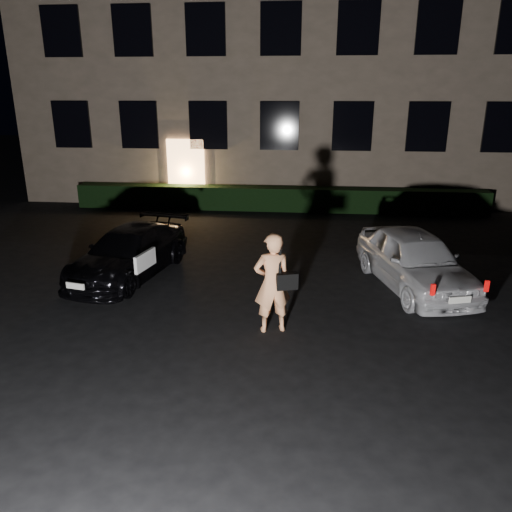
# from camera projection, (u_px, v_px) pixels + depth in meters

# --- Properties ---
(ground) EXTENTS (80.00, 80.00, 0.00)m
(ground) POSITION_uv_depth(u_px,v_px,m) (242.00, 349.00, 8.59)
(ground) COLOR black
(ground) RESTS_ON ground
(building) EXTENTS (20.00, 8.11, 12.00)m
(building) POSITION_uv_depth(u_px,v_px,m) (286.00, 45.00, 20.84)
(building) COLOR #6B5D4D
(building) RESTS_ON ground
(hedge) EXTENTS (15.00, 0.70, 0.85)m
(hedge) POSITION_uv_depth(u_px,v_px,m) (278.00, 199.00, 18.37)
(hedge) COLOR black
(hedge) RESTS_ON ground
(sedan) EXTENTS (2.38, 4.16, 1.13)m
(sedan) POSITION_uv_depth(u_px,v_px,m) (129.00, 253.00, 11.82)
(sedan) COLOR black
(sedan) RESTS_ON ground
(hatch) EXTENTS (2.49, 4.12, 1.31)m
(hatch) POSITION_uv_depth(u_px,v_px,m) (415.00, 260.00, 11.07)
(hatch) COLOR silver
(hatch) RESTS_ON ground
(man) EXTENTS (0.86, 0.63, 1.87)m
(man) POSITION_uv_depth(u_px,v_px,m) (273.00, 283.00, 8.96)
(man) COLOR #E99964
(man) RESTS_ON ground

